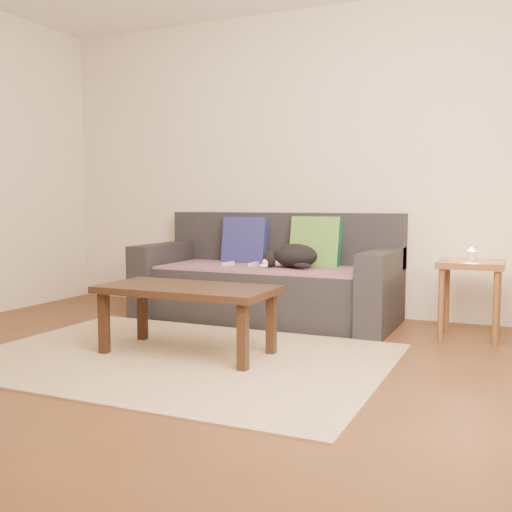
# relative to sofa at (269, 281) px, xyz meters

# --- Properties ---
(ground) EXTENTS (4.50, 4.50, 0.00)m
(ground) POSITION_rel_sofa_xyz_m (0.00, -1.57, -0.31)
(ground) COLOR brown
(ground) RESTS_ON ground
(back_wall) EXTENTS (4.50, 0.04, 2.60)m
(back_wall) POSITION_rel_sofa_xyz_m (0.00, 0.43, 0.99)
(back_wall) COLOR beige
(back_wall) RESTS_ON ground
(sofa) EXTENTS (2.10, 0.94, 0.87)m
(sofa) POSITION_rel_sofa_xyz_m (0.00, 0.00, 0.00)
(sofa) COLOR #232328
(sofa) RESTS_ON ground
(throw_blanket) EXTENTS (1.66, 0.74, 0.02)m
(throw_blanket) POSITION_rel_sofa_xyz_m (0.00, -0.09, 0.12)
(throw_blanket) COLOR #42294E
(throw_blanket) RESTS_ON sofa
(cushion_navy) EXTENTS (0.40, 0.16, 0.41)m
(cushion_navy) POSITION_rel_sofa_xyz_m (-0.29, 0.17, 0.32)
(cushion_navy) COLOR #111A4C
(cushion_navy) RESTS_ON throw_blanket
(cushion_green) EXTENTS (0.41, 0.18, 0.43)m
(cushion_green) POSITION_rel_sofa_xyz_m (0.35, 0.17, 0.32)
(cushion_green) COLOR #0D5336
(cushion_green) RESTS_ON throw_blanket
(cat) EXTENTS (0.48, 0.37, 0.19)m
(cat) POSITION_rel_sofa_xyz_m (0.24, -0.09, 0.22)
(cat) COLOR black
(cat) RESTS_ON throw_blanket
(wii_remote_a) EXTENTS (0.04, 0.15, 0.03)m
(wii_remote_a) POSITION_rel_sofa_xyz_m (-0.30, -0.15, 0.15)
(wii_remote_a) COLOR white
(wii_remote_a) RESTS_ON throw_blanket
(wii_remote_b) EXTENTS (0.04, 0.15, 0.03)m
(wii_remote_b) POSITION_rel_sofa_xyz_m (-0.09, -0.10, 0.15)
(wii_remote_b) COLOR white
(wii_remote_b) RESTS_ON throw_blanket
(side_table) EXTENTS (0.44, 0.44, 0.55)m
(side_table) POSITION_rel_sofa_xyz_m (1.58, -0.11, 0.14)
(side_table) COLOR brown
(side_table) RESTS_ON ground
(candle) EXTENTS (0.06, 0.06, 0.09)m
(candle) POSITION_rel_sofa_xyz_m (1.58, -0.11, 0.28)
(candle) COLOR beige
(candle) RESTS_ON side_table
(rug) EXTENTS (2.50, 1.80, 0.01)m
(rug) POSITION_rel_sofa_xyz_m (0.00, -1.42, -0.30)
(rug) COLOR #C7AE88
(rug) RESTS_ON ground
(coffee_table) EXTENTS (1.10, 0.55, 0.44)m
(coffee_table) POSITION_rel_sofa_xyz_m (0.00, -1.33, 0.07)
(coffee_table) COLOR black
(coffee_table) RESTS_ON rug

